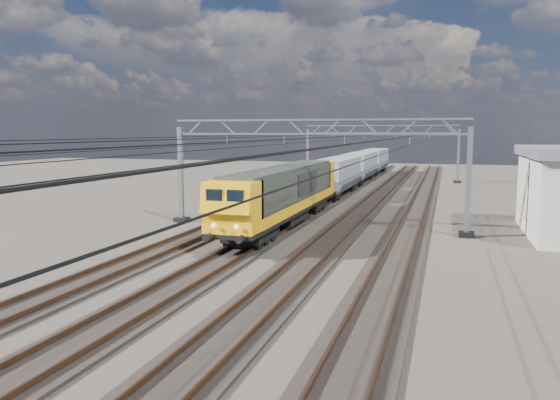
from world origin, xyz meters
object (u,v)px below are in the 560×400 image
(catenary_gantry_mid, at_px, (313,169))
(hopper_wagon_mid, at_px, (359,165))
(locomotive, at_px, (285,192))
(catenary_gantry_far, at_px, (380,150))
(hopper_wagon_third, at_px, (374,159))
(hopper_wagon_lead, at_px, (337,174))

(catenary_gantry_mid, xyz_separation_m, hopper_wagon_mid, (-2.00, 32.08, -1.67))
(hopper_wagon_mid, bearing_deg, catenary_gantry_mid, -86.43)
(locomotive, height_order, hopper_wagon_mid, locomotive)
(catenary_gantry_mid, bearing_deg, locomotive, 174.75)
(catenary_gantry_far, xyz_separation_m, hopper_wagon_third, (-2.00, 10.28, -1.67))
(catenary_gantry_far, height_order, hopper_wagon_third, catenary_gantry_far)
(catenary_gantry_far, distance_m, hopper_wagon_third, 10.61)
(catenary_gantry_far, height_order, locomotive, catenary_gantry_far)
(hopper_wagon_mid, bearing_deg, catenary_gantry_far, 62.97)
(catenary_gantry_far, distance_m, hopper_wagon_lead, 18.31)
(locomotive, relative_size, hopper_wagon_mid, 1.62)
(catenary_gantry_mid, distance_m, hopper_wagon_third, 46.35)
(hopper_wagon_mid, bearing_deg, locomotive, -90.00)
(catenary_gantry_far, bearing_deg, locomotive, -93.20)
(catenary_gantry_mid, distance_m, catenary_gantry_far, 36.00)
(catenary_gantry_mid, relative_size, catenary_gantry_far, 1.00)
(catenary_gantry_far, relative_size, hopper_wagon_third, 1.53)
(catenary_gantry_mid, distance_m, hopper_wagon_lead, 18.07)
(catenary_gantry_mid, xyz_separation_m, catenary_gantry_far, (0.00, 36.00, 0.00))
(hopper_wagon_lead, bearing_deg, catenary_gantry_far, 83.70)
(catenary_gantry_far, xyz_separation_m, hopper_wagon_mid, (-2.00, -3.92, -1.67))
(locomotive, bearing_deg, hopper_wagon_lead, 90.00)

